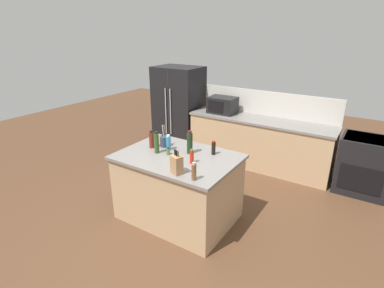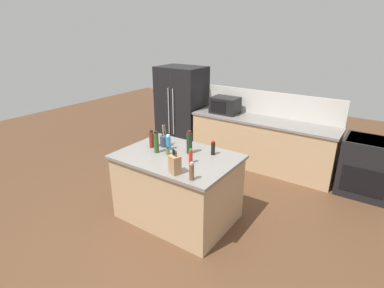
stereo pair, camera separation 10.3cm
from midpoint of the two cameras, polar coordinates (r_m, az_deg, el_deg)
The scene contains 17 objects.
ground_plane at distance 4.40m, azimuth -3.24°, elevation -13.53°, with size 14.00×14.00×0.00m, color brown.
back_counter_run at distance 5.79m, azimuth 12.02°, elevation 0.22°, with size 2.70×0.66×0.94m.
wall_backsplash at distance 5.88m, azimuth 13.68°, elevation 7.52°, with size 2.66×0.03×0.46m, color beige.
kitchen_island at distance 4.15m, azimuth -3.38°, elevation -8.17°, with size 1.56×1.10×0.94m.
refrigerator at distance 6.56m, azimuth -2.99°, elevation 6.89°, with size 0.97×0.75×1.76m.
range_oven at distance 5.49m, azimuth 29.43°, elevation -3.48°, with size 0.76×0.65×0.92m.
microwave at distance 5.91m, azimuth 5.32°, elevation 7.40°, with size 0.52×0.39×0.32m.
knife_block at distance 3.43m, azimuth -3.80°, elevation -3.93°, with size 0.16×0.14×0.29m.
utensil_crock at distance 4.23m, azimuth -6.04°, elevation 0.60°, with size 0.12×0.12×0.32m.
dish_soap_bottle at distance 4.10m, azimuth -5.24°, elevation 0.23°, with size 0.07×0.07×0.22m.
olive_oil_bottle at distance 4.00m, azimuth -7.49°, elevation 0.22°, with size 0.06×0.06×0.30m.
soy_sauce_bottle at distance 3.95m, azimuth 3.37°, elevation -0.75°, with size 0.05×0.05×0.19m.
pepper_grinder at distance 3.29m, azimuth -0.53°, elevation -5.30°, with size 0.05×0.05×0.21m.
spice_jar_oregano at distance 3.97m, azimuth -5.31°, elevation -1.39°, with size 0.05×0.05×0.10m.
wine_bottle at distance 3.96m, azimuth -1.18°, elevation 0.24°, with size 0.08×0.08×0.31m.
vinegar_bottle at distance 4.20m, azimuth -8.42°, elevation 0.81°, with size 0.07×0.07×0.25m.
hot_sauce_bottle at distance 3.69m, azimuth -0.84°, elevation -2.38°, with size 0.05×0.05×0.18m.
Camera 1 is at (2.12, -2.92, 2.51)m, focal length 28.00 mm.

